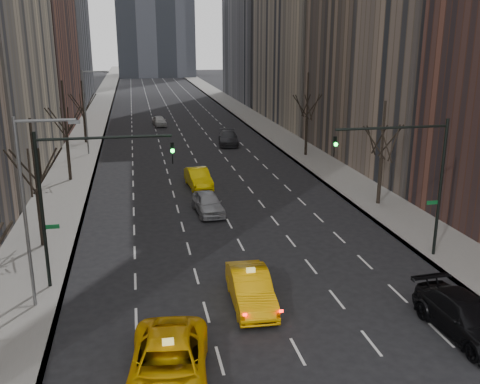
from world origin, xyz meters
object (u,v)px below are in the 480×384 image
taxi_suv (168,366)px  silver_sedan_ahead (208,203)px  parked_suv_black (466,318)px  taxi_sedan (251,289)px

taxi_suv → silver_sedan_ahead: bearing=85.1°
parked_suv_black → silver_sedan_ahead: bearing=110.8°
taxi_sedan → parked_suv_black: 9.65m
taxi_sedan → parked_suv_black: taxi_sedan is taller
taxi_suv → taxi_sedan: 7.06m
taxi_suv → silver_sedan_ahead: size_ratio=1.38×
silver_sedan_ahead → parked_suv_black: bearing=-69.6°
taxi_suv → parked_suv_black: taxi_suv is taller
taxi_sedan → parked_suv_black: (8.55, -4.48, -0.02)m
taxi_suv → silver_sedan_ahead: taxi_suv is taller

